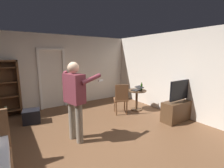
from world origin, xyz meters
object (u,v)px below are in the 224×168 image
(laptop, at_px, (137,89))
(suitcase_dark, at_px, (32,116))
(wooden_chair, at_px, (121,98))
(tv_flatscreen, at_px, (179,108))
(person_blue_shirt, at_px, (75,96))
(bottle_on_table, at_px, (142,87))
(bookshelf, at_px, (4,87))
(side_table, at_px, (137,97))

(laptop, distance_m, suitcase_dark, 3.35)
(wooden_chair, bearing_deg, tv_flatscreen, -48.69)
(person_blue_shirt, bearing_deg, suitcase_dark, 113.69)
(bottle_on_table, bearing_deg, person_blue_shirt, -165.65)
(wooden_chair, bearing_deg, laptop, -0.75)
(tv_flatscreen, distance_m, suitcase_dark, 4.26)
(laptop, xyz_separation_m, suitcase_dark, (-3.18, 0.89, -0.56))
(suitcase_dark, bearing_deg, bookshelf, 132.44)
(suitcase_dark, bearing_deg, tv_flatscreen, -21.27)
(bookshelf, distance_m, suitcase_dark, 1.29)
(bookshelf, height_order, side_table, bookshelf)
(tv_flatscreen, bearing_deg, wooden_chair, 131.31)
(bookshelf, distance_m, side_table, 4.17)
(laptop, relative_size, wooden_chair, 0.41)
(laptop, relative_size, suitcase_dark, 0.91)
(bookshelf, distance_m, laptop, 4.15)
(tv_flatscreen, height_order, laptop, tv_flatscreen)
(side_table, xyz_separation_m, laptop, (-0.02, -0.04, 0.28))
(laptop, bearing_deg, side_table, 66.42)
(bookshelf, xyz_separation_m, side_table, (3.77, -1.73, -0.46))
(tv_flatscreen, height_order, bottle_on_table, tv_flatscreen)
(bookshelf, xyz_separation_m, person_blue_shirt, (1.27, -2.48, 0.10))
(person_blue_shirt, bearing_deg, side_table, 16.82)
(laptop, xyz_separation_m, person_blue_shirt, (-2.48, -0.71, 0.28))
(bottle_on_table, xyz_separation_m, wooden_chair, (-0.84, 0.05, -0.27))
(side_table, height_order, wooden_chair, wooden_chair)
(tv_flatscreen, xyz_separation_m, bottle_on_table, (-0.31, 1.26, 0.46))
(tv_flatscreen, bearing_deg, side_table, 108.61)
(tv_flatscreen, relative_size, person_blue_shirt, 0.68)
(bookshelf, distance_m, person_blue_shirt, 2.79)
(bottle_on_table, bearing_deg, wooden_chair, 176.77)
(side_table, bearing_deg, tv_flatscreen, -71.39)
(bookshelf, bearing_deg, side_table, -24.66)
(wooden_chair, height_order, person_blue_shirt, person_blue_shirt)
(side_table, distance_m, bottle_on_table, 0.38)
(side_table, relative_size, suitcase_dark, 1.58)
(bookshelf, relative_size, side_table, 2.49)
(bookshelf, height_order, wooden_chair, bookshelf)
(side_table, height_order, laptop, laptop)
(wooden_chair, bearing_deg, bookshelf, 150.11)
(tv_flatscreen, distance_m, wooden_chair, 1.76)
(bookshelf, xyz_separation_m, suitcase_dark, (0.57, -0.88, -0.75))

